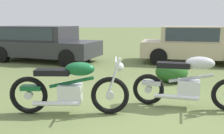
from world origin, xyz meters
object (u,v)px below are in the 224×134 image
object	(u,v)px
car_charcoal	(41,41)
car_beige	(192,43)
shrub_low	(172,72)
motorcycle_silver	(189,83)
motorcycle_green	(70,88)

from	to	relation	value
car_charcoal	car_beige	xyz separation A→B (m)	(6.03, -0.66, -0.04)
car_beige	shrub_low	size ratio (longest dim) A/B	5.00
car_charcoal	shrub_low	distance (m)	5.81
motorcycle_silver	shrub_low	size ratio (longest dim) A/B	2.34
motorcycle_green	shrub_low	distance (m)	3.33
car_beige	shrub_low	world-z (taller)	car_beige
motorcycle_silver	car_charcoal	world-z (taller)	car_charcoal
motorcycle_silver	shrub_low	xyz separation A→B (m)	(0.23, 2.03, -0.22)
car_charcoal	shrub_low	xyz separation A→B (m)	(4.40, -3.74, -0.56)
motorcycle_green	shrub_low	world-z (taller)	motorcycle_green
motorcycle_green	car_beige	size ratio (longest dim) A/B	0.49
motorcycle_silver	car_beige	xyz separation A→B (m)	(1.86, 5.11, 0.30)
motorcycle_green	car_beige	bearing A→B (deg)	55.65
car_beige	car_charcoal	bearing A→B (deg)	-171.75
shrub_low	car_charcoal	bearing A→B (deg)	139.64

